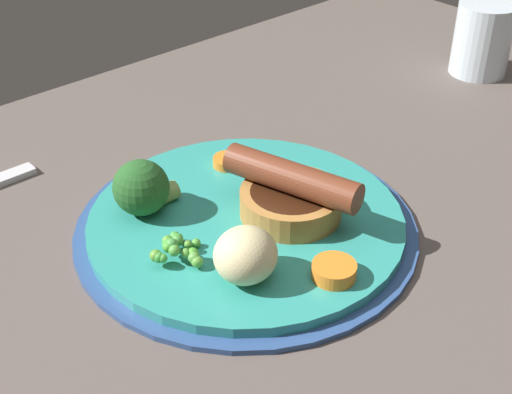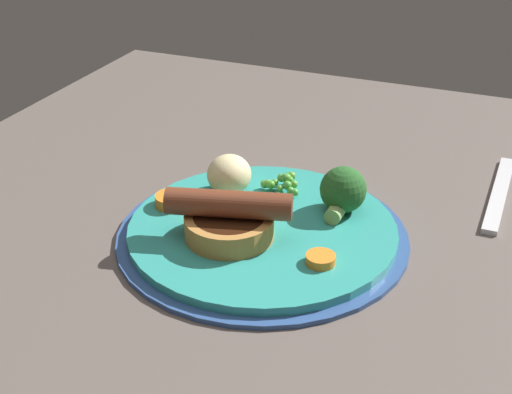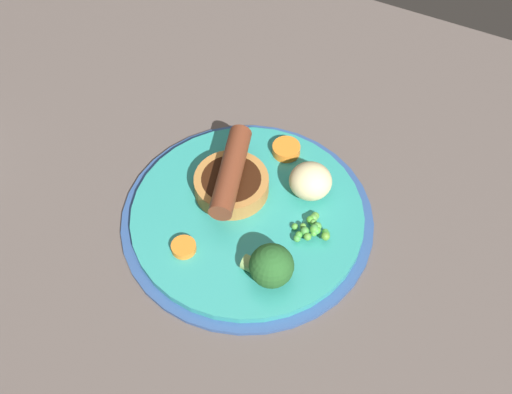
% 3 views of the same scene
% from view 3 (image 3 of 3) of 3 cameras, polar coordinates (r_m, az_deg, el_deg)
% --- Properties ---
extents(dining_table, '(1.10, 0.80, 0.03)m').
position_cam_3_polar(dining_table, '(0.87, -2.59, 0.79)').
color(dining_table, '#564C47').
rests_on(dining_table, ground).
extents(dinner_plate, '(0.29, 0.29, 0.01)m').
position_cam_3_polar(dinner_plate, '(0.81, -0.70, -1.69)').
color(dinner_plate, '#2D4C84').
rests_on(dinner_plate, dining_table).
extents(sausage_pudding, '(0.09, 0.12, 0.05)m').
position_cam_3_polar(sausage_pudding, '(0.81, -1.99, 1.35)').
color(sausage_pudding, '#AD7538').
rests_on(sausage_pudding, dinner_plate).
extents(pea_pile, '(0.05, 0.05, 0.02)m').
position_cam_3_polar(pea_pile, '(0.79, 4.57, -2.54)').
color(pea_pile, '#579B39').
rests_on(pea_pile, dinner_plate).
extents(broccoli_floret_near, '(0.06, 0.05, 0.05)m').
position_cam_3_polar(broccoli_floret_near, '(0.74, 1.17, -5.52)').
color(broccoli_floret_near, '#235623').
rests_on(broccoli_floret_near, dinner_plate).
extents(potato_chunk_0, '(0.06, 0.06, 0.04)m').
position_cam_3_polar(potato_chunk_0, '(0.81, 4.38, 1.28)').
color(potato_chunk_0, beige).
rests_on(potato_chunk_0, dinner_plate).
extents(carrot_slice_0, '(0.03, 0.03, 0.01)m').
position_cam_3_polar(carrot_slice_0, '(0.78, -5.81, -4.02)').
color(carrot_slice_0, orange).
rests_on(carrot_slice_0, dinner_plate).
extents(carrot_slice_2, '(0.04, 0.04, 0.01)m').
position_cam_3_polar(carrot_slice_2, '(0.86, 2.43, 3.83)').
color(carrot_slice_2, orange).
rests_on(carrot_slice_2, dinner_plate).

